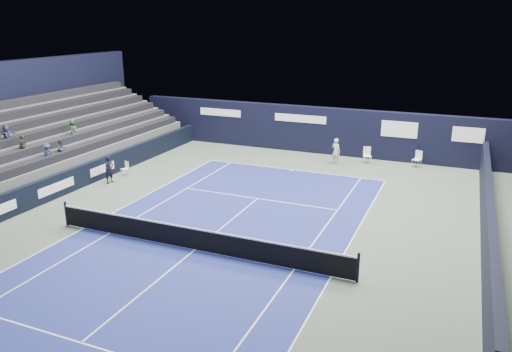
{
  "coord_description": "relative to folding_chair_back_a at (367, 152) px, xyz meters",
  "views": [
    {
      "loc": [
        9.14,
        -15.46,
        8.63
      ],
      "look_at": [
        0.05,
        6.08,
        1.3
      ],
      "focal_mm": 35.0,
      "sensor_mm": 36.0,
      "label": 1
    }
  ],
  "objects": [
    {
      "name": "tennis_net",
      "position": [
        -3.78,
        -15.19,
        -0.19
      ],
      "size": [
        12.9,
        0.1,
        1.1
      ],
      "color": "black",
      "rests_on": "ground"
    },
    {
      "name": "enclosure_wall_right",
      "position": [
        6.72,
        -9.19,
        0.2
      ],
      "size": [
        0.3,
        22.0,
        1.8
      ],
      "primitive_type": "cube",
      "color": "black",
      "rests_on": "ground"
    },
    {
      "name": "side_barrier_left",
      "position": [
        -13.28,
        -9.22,
        -0.1
      ],
      "size": [
        0.33,
        22.0,
        1.2
      ],
      "color": "black",
      "rests_on": "ground"
    },
    {
      "name": "tennis_player",
      "position": [
        -1.75,
        -0.98,
        0.12
      ],
      "size": [
        0.7,
        0.91,
        1.64
      ],
      "color": "silver",
      "rests_on": "ground"
    },
    {
      "name": "ground",
      "position": [
        -3.78,
        -13.19,
        -0.7
      ],
      "size": [
        48.0,
        48.0,
        0.0
      ],
      "primitive_type": "plane",
      "color": "#4A584D",
      "rests_on": "ground"
    },
    {
      "name": "court_surface",
      "position": [
        -3.78,
        -15.19,
        -0.69
      ],
      "size": [
        10.97,
        23.77,
        0.01
      ],
      "primitive_type": "cube",
      "color": "navy",
      "rests_on": "ground"
    },
    {
      "name": "back_sponsor_wall",
      "position": [
        -3.78,
        1.3,
        0.86
      ],
      "size": [
        26.0,
        0.63,
        3.1
      ],
      "color": "black",
      "rests_on": "ground"
    },
    {
      "name": "court_markings",
      "position": [
        -3.78,
        -15.19,
        -0.69
      ],
      "size": [
        11.03,
        23.83,
        0.0
      ],
      "color": "white",
      "rests_on": "court_surface"
    },
    {
      "name": "folding_chair_back_b",
      "position": [
        3.04,
        0.27,
        -0.11
      ],
      "size": [
        0.58,
        0.58,
        1.02
      ],
      "rotation": [
        0.0,
        0.0,
        -0.4
      ],
      "color": "silver",
      "rests_on": "ground"
    },
    {
      "name": "line_judge_chair",
      "position": [
        -12.4,
        -8.06,
        -0.23
      ],
      "size": [
        0.45,
        0.45,
        0.81
      ],
      "rotation": [
        0.0,
        0.0,
        -0.34
      ],
      "color": "white",
      "rests_on": "ground"
    },
    {
      "name": "folding_chair_back_a",
      "position": [
        0.0,
        0.0,
        0.0
      ],
      "size": [
        0.59,
        0.61,
        1.04
      ],
      "rotation": [
        0.0,
        0.0,
        0.37
      ],
      "color": "white",
      "rests_on": "ground"
    },
    {
      "name": "spectator_stand",
      "position": [
        -17.06,
        -8.21,
        1.26
      ],
      "size": [
        6.0,
        18.0,
        6.4
      ],
      "color": "#515154",
      "rests_on": "ground"
    },
    {
      "name": "line_judge",
      "position": [
        -12.32,
        -9.59,
        0.08
      ],
      "size": [
        0.49,
        0.63,
        1.54
      ],
      "primitive_type": "imported",
      "rotation": [
        0.0,
        0.0,
        1.35
      ],
      "color": "black",
      "rests_on": "ground"
    }
  ]
}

